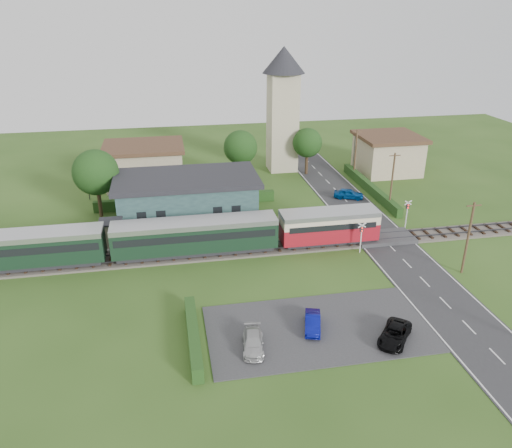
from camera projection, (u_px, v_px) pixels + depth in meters
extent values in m
plane|color=#2D4C19|center=(297.00, 256.00, 49.33)|extent=(120.00, 120.00, 0.00)
cube|color=#4C443D|center=(292.00, 246.00, 51.09)|extent=(76.00, 3.20, 0.20)
cube|color=#3F3F47|center=(294.00, 247.00, 50.32)|extent=(76.00, 0.08, 0.15)
cube|color=#3F3F47|center=(290.00, 241.00, 51.61)|extent=(76.00, 0.08, 0.15)
cube|color=#28282B|center=(391.00, 248.00, 50.99)|extent=(6.00, 70.00, 0.05)
cube|color=#333335|center=(318.00, 328.00, 38.27)|extent=(17.00, 9.00, 0.08)
cube|color=#333335|center=(384.00, 238.00, 52.71)|extent=(6.20, 3.40, 0.45)
cube|color=gray|center=(192.00, 240.00, 52.25)|extent=(30.00, 3.00, 0.45)
cube|color=#BFB192|center=(112.00, 233.00, 50.34)|extent=(2.00, 2.00, 2.40)
cube|color=#232328|center=(110.00, 222.00, 49.83)|extent=(2.30, 2.30, 0.15)
cube|color=#284243|center=(187.00, 201.00, 56.59)|extent=(15.00, 8.00, 4.80)
cube|color=#232328|center=(186.00, 178.00, 55.52)|extent=(16.00, 9.00, 0.50)
cube|color=#232328|center=(190.00, 225.00, 53.57)|extent=(1.20, 0.12, 2.20)
cube|color=black|center=(142.00, 217.00, 52.21)|extent=(1.00, 0.12, 1.20)
cube|color=black|center=(161.00, 216.00, 52.55)|extent=(1.00, 0.12, 1.20)
cube|color=black|center=(218.00, 212.00, 53.55)|extent=(1.00, 0.12, 1.20)
cube|color=black|center=(236.00, 211.00, 53.88)|extent=(1.00, 0.12, 1.20)
cube|color=#232328|center=(328.00, 239.00, 51.53)|extent=(9.00, 2.20, 0.50)
cube|color=maroon|center=(328.00, 230.00, 51.13)|extent=(10.00, 2.80, 1.80)
cube|color=beige|center=(329.00, 219.00, 50.62)|extent=(10.00, 2.82, 0.90)
cube|color=black|center=(329.00, 222.00, 50.76)|extent=(9.00, 2.88, 0.60)
cube|color=#ADAFB2|center=(330.00, 213.00, 50.36)|extent=(10.00, 2.90, 0.45)
cube|color=#232328|center=(196.00, 250.00, 49.26)|extent=(15.20, 2.20, 0.50)
cube|color=black|center=(195.00, 236.00, 48.66)|extent=(16.00, 2.80, 2.60)
cube|color=black|center=(195.00, 232.00, 48.50)|extent=(15.40, 2.86, 0.70)
cube|color=#ADAFB2|center=(195.00, 223.00, 48.09)|extent=(16.00, 2.90, 0.50)
cube|color=#232328|center=(18.00, 264.00, 46.50)|extent=(15.20, 2.20, 0.50)
cube|color=black|center=(15.00, 250.00, 45.89)|extent=(16.00, 2.80, 2.60)
cube|color=black|center=(14.00, 246.00, 45.73)|extent=(15.40, 2.86, 0.70)
cube|color=#ADAFB2|center=(12.00, 236.00, 45.33)|extent=(16.00, 2.90, 0.50)
cube|color=#BFB192|center=(282.00, 123.00, 72.52)|extent=(4.00, 4.00, 14.00)
cone|color=#232328|center=(284.00, 60.00, 68.96)|extent=(6.00, 6.00, 3.60)
cube|color=tan|center=(145.00, 166.00, 68.31)|extent=(10.00, 8.00, 5.00)
cube|color=#472D1E|center=(143.00, 147.00, 67.19)|extent=(10.80, 8.80, 0.50)
cube|color=tan|center=(387.00, 155.00, 73.24)|extent=(8.00, 8.00, 5.00)
cube|color=#472D1E|center=(389.00, 137.00, 72.13)|extent=(8.80, 8.80, 0.50)
cube|color=#193814|center=(193.00, 336.00, 36.47)|extent=(0.80, 9.00, 1.20)
cube|color=#193814|center=(370.00, 188.00, 65.85)|extent=(0.80, 18.00, 1.20)
cube|color=#193814|center=(186.00, 201.00, 61.34)|extent=(22.00, 0.80, 1.30)
cylinder|color=#332316|center=(99.00, 200.00, 57.76)|extent=(0.44, 0.44, 4.12)
sphere|color=#143311|center=(96.00, 172.00, 56.41)|extent=(5.20, 5.20, 5.20)
cylinder|color=#332316|center=(241.00, 169.00, 68.91)|extent=(0.44, 0.44, 3.85)
sphere|color=#143311|center=(240.00, 147.00, 67.65)|extent=(4.60, 4.60, 4.60)
cylinder|color=#332316|center=(307.00, 162.00, 72.43)|extent=(0.44, 0.44, 3.58)
sphere|color=#143311|center=(307.00, 143.00, 71.26)|extent=(4.20, 4.20, 4.20)
cylinder|color=#473321|center=(468.00, 239.00, 44.89)|extent=(0.22, 0.22, 7.00)
cube|color=#473321|center=(474.00, 206.00, 43.59)|extent=(1.40, 0.10, 0.10)
cylinder|color=#473321|center=(392.00, 182.00, 59.28)|extent=(0.22, 0.22, 7.00)
cube|color=#473321|center=(395.00, 156.00, 57.98)|extent=(1.40, 0.10, 0.10)
cylinder|color=#473321|center=(355.00, 154.00, 70.07)|extent=(0.22, 0.22, 7.00)
cube|color=#473321|center=(357.00, 132.00, 68.78)|extent=(1.40, 0.10, 0.10)
cylinder|color=silver|center=(361.00, 239.00, 49.43)|extent=(0.12, 0.12, 3.00)
cube|color=#232328|center=(362.00, 229.00, 48.99)|extent=(0.35, 0.18, 0.55)
sphere|color=#FF190C|center=(362.00, 228.00, 48.82)|extent=(0.14, 0.14, 0.14)
sphere|color=#FF190C|center=(362.00, 231.00, 48.94)|extent=(0.14, 0.14, 0.14)
cube|color=silver|center=(362.00, 225.00, 48.83)|extent=(0.84, 0.05, 0.55)
cube|color=silver|center=(362.00, 225.00, 48.83)|extent=(0.84, 0.05, 0.55)
cylinder|color=silver|center=(407.00, 215.00, 54.95)|extent=(0.12, 0.12, 3.00)
cube|color=#232328|center=(408.00, 206.00, 54.51)|extent=(0.35, 0.18, 0.55)
sphere|color=#FF190C|center=(408.00, 205.00, 54.34)|extent=(0.14, 0.14, 0.14)
sphere|color=#FF190C|center=(408.00, 208.00, 54.46)|extent=(0.14, 0.14, 0.14)
cube|color=silver|center=(408.00, 203.00, 54.34)|extent=(0.84, 0.05, 0.55)
cube|color=silver|center=(408.00, 203.00, 54.34)|extent=(0.84, 0.05, 0.55)
cylinder|color=#3F3F47|center=(87.00, 181.00, 62.64)|extent=(0.14, 0.14, 5.00)
sphere|color=orange|center=(85.00, 162.00, 61.63)|extent=(0.30, 0.30, 0.30)
cylinder|color=#3F3F47|center=(354.00, 151.00, 75.27)|extent=(0.14, 0.14, 5.00)
sphere|color=orange|center=(356.00, 135.00, 74.26)|extent=(0.30, 0.30, 0.30)
imported|color=navy|center=(349.00, 194.00, 63.56)|extent=(4.05, 2.80, 1.28)
imported|color=#060C6D|center=(313.00, 323.00, 37.97)|extent=(2.00, 3.48, 1.09)
imported|color=#B4B4B4|center=(253.00, 342.00, 35.79)|extent=(2.00, 3.81, 1.05)
imported|color=black|center=(395.00, 334.00, 36.64)|extent=(3.89, 4.21, 1.10)
imported|color=gray|center=(273.00, 226.00, 53.09)|extent=(0.64, 0.55, 1.48)
imported|color=gray|center=(114.00, 233.00, 50.85)|extent=(0.84, 1.03, 1.98)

